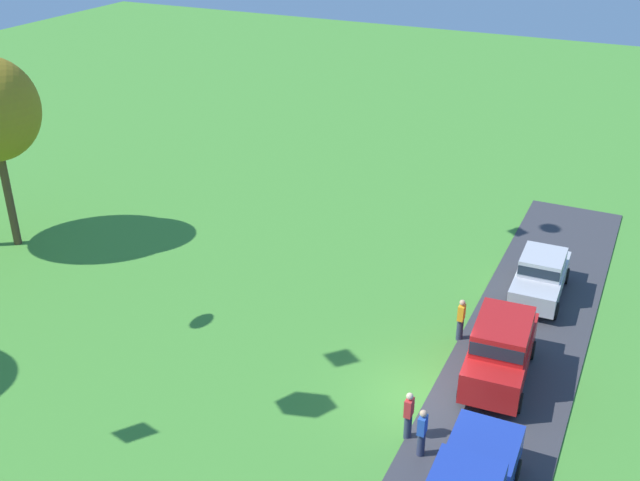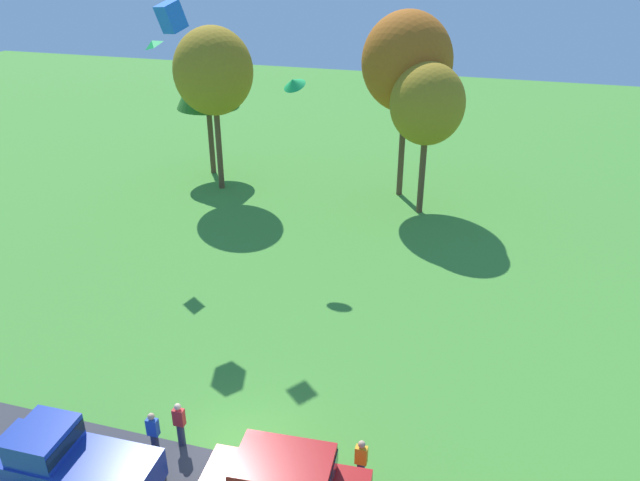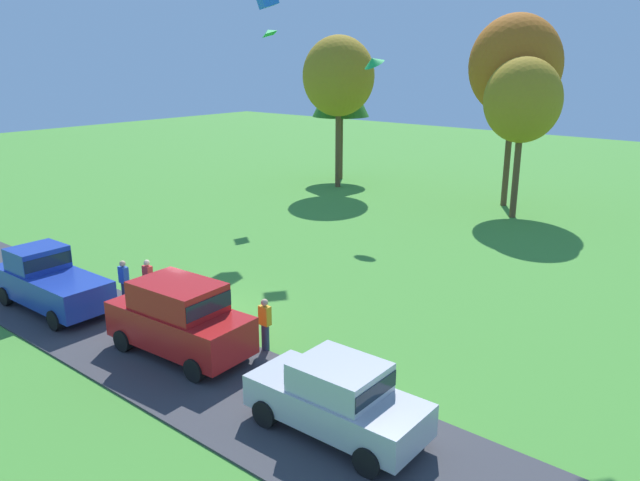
{
  "view_description": "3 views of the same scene",
  "coord_description": "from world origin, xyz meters",
  "px_view_note": "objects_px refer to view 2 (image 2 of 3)",
  "views": [
    {
      "loc": [
        -19.23,
        -5.44,
        15.82
      ],
      "look_at": [
        2.43,
        4.79,
        3.73
      ],
      "focal_mm": 42.0,
      "sensor_mm": 36.0,
      "label": 1
    },
    {
      "loc": [
        6.46,
        -13.53,
        14.92
      ],
      "look_at": [
        0.72,
        6.56,
        4.51
      ],
      "focal_mm": 35.0,
      "sensor_mm": 36.0,
      "label": 2
    },
    {
      "loc": [
        16.33,
        -12.47,
        8.67
      ],
      "look_at": [
        2.58,
        3.98,
        2.33
      ],
      "focal_mm": 35.0,
      "sensor_mm": 36.0,
      "label": 3
    }
  ],
  "objects_px": {
    "person_beside_suv": "(154,434)",
    "tree_right_of_center": "(213,72)",
    "tree_left_of_center": "(206,76)",
    "kite_box_trailing_tail": "(171,17)",
    "tree_center_back": "(407,62)",
    "person_watching_sky": "(180,424)",
    "tree_far_right": "(427,104)",
    "person_on_lawn": "(361,463)",
    "car_pickup_mid_row": "(66,462)",
    "kite_diamond_topmost": "(152,43)",
    "kite_delta_mid_center": "(294,83)"
  },
  "relations": [
    {
      "from": "person_on_lawn",
      "to": "tree_far_right",
      "type": "bearing_deg",
      "value": 93.0
    },
    {
      "from": "car_pickup_mid_row",
      "to": "tree_center_back",
      "type": "distance_m",
      "value": 27.22
    },
    {
      "from": "tree_center_back",
      "to": "kite_diamond_topmost",
      "type": "relative_size",
      "value": 10.14
    },
    {
      "from": "car_pickup_mid_row",
      "to": "person_watching_sky",
      "type": "bearing_deg",
      "value": 47.13
    },
    {
      "from": "tree_far_right",
      "to": "kite_box_trailing_tail",
      "type": "xyz_separation_m",
      "value": [
        -10.08,
        -9.08,
        5.25
      ]
    },
    {
      "from": "person_on_lawn",
      "to": "person_watching_sky",
      "type": "distance_m",
      "value": 5.88
    },
    {
      "from": "tree_right_of_center",
      "to": "kite_box_trailing_tail",
      "type": "relative_size",
      "value": 8.66
    },
    {
      "from": "person_watching_sky",
      "to": "kite_box_trailing_tail",
      "type": "distance_m",
      "value": 16.78
    },
    {
      "from": "person_watching_sky",
      "to": "kite_diamond_topmost",
      "type": "bearing_deg",
      "value": 118.8
    },
    {
      "from": "tree_right_of_center",
      "to": "kite_delta_mid_center",
      "type": "height_order",
      "value": "tree_right_of_center"
    },
    {
      "from": "person_watching_sky",
      "to": "kite_delta_mid_center",
      "type": "height_order",
      "value": "kite_delta_mid_center"
    },
    {
      "from": "tree_center_back",
      "to": "tree_far_right",
      "type": "relative_size",
      "value": 1.27
    },
    {
      "from": "person_watching_sky",
      "to": "tree_right_of_center",
      "type": "height_order",
      "value": "tree_right_of_center"
    },
    {
      "from": "person_watching_sky",
      "to": "tree_left_of_center",
      "type": "height_order",
      "value": "tree_left_of_center"
    },
    {
      "from": "tree_far_right",
      "to": "person_beside_suv",
      "type": "bearing_deg",
      "value": -104.06
    },
    {
      "from": "person_watching_sky",
      "to": "car_pickup_mid_row",
      "type": "bearing_deg",
      "value": -132.87
    },
    {
      "from": "tree_center_back",
      "to": "kite_diamond_topmost",
      "type": "height_order",
      "value": "tree_center_back"
    },
    {
      "from": "person_watching_sky",
      "to": "kite_box_trailing_tail",
      "type": "xyz_separation_m",
      "value": [
        -5.29,
        11.73,
        10.77
      ]
    },
    {
      "from": "tree_far_right",
      "to": "tree_right_of_center",
      "type": "bearing_deg",
      "value": 178.42
    },
    {
      "from": "person_watching_sky",
      "to": "kite_box_trailing_tail",
      "type": "bearing_deg",
      "value": 114.26
    },
    {
      "from": "person_on_lawn",
      "to": "car_pickup_mid_row",
      "type": "bearing_deg",
      "value": -162.83
    },
    {
      "from": "person_on_lawn",
      "to": "tree_center_back",
      "type": "relative_size",
      "value": 0.15
    },
    {
      "from": "car_pickup_mid_row",
      "to": "tree_left_of_center",
      "type": "distance_m",
      "value": 27.69
    },
    {
      "from": "person_beside_suv",
      "to": "tree_right_of_center",
      "type": "height_order",
      "value": "tree_right_of_center"
    },
    {
      "from": "person_on_lawn",
      "to": "kite_diamond_topmost",
      "type": "distance_m",
      "value": 22.17
    },
    {
      "from": "tree_center_back",
      "to": "kite_box_trailing_tail",
      "type": "distance_m",
      "value": 14.69
    },
    {
      "from": "person_watching_sky",
      "to": "person_beside_suv",
      "type": "distance_m",
      "value": 0.84
    },
    {
      "from": "tree_left_of_center",
      "to": "kite_diamond_topmost",
      "type": "bearing_deg",
      "value": -79.45
    },
    {
      "from": "person_watching_sky",
      "to": "tree_center_back",
      "type": "bearing_deg",
      "value": 82.17
    },
    {
      "from": "person_watching_sky",
      "to": "kite_diamond_topmost",
      "type": "relative_size",
      "value": 1.57
    },
    {
      "from": "tree_center_back",
      "to": "person_beside_suv",
      "type": "bearing_deg",
      "value": -98.99
    },
    {
      "from": "person_beside_suv",
      "to": "tree_far_right",
      "type": "height_order",
      "value": "tree_far_right"
    },
    {
      "from": "tree_left_of_center",
      "to": "tree_right_of_center",
      "type": "height_order",
      "value": "tree_right_of_center"
    },
    {
      "from": "tree_right_of_center",
      "to": "car_pickup_mid_row",
      "type": "bearing_deg",
      "value": -76.47
    },
    {
      "from": "person_on_lawn",
      "to": "kite_box_trailing_tail",
      "type": "relative_size",
      "value": 1.47
    },
    {
      "from": "kite_box_trailing_tail",
      "to": "kite_diamond_topmost",
      "type": "bearing_deg",
      "value": 133.45
    },
    {
      "from": "person_on_lawn",
      "to": "person_beside_suv",
      "type": "distance_m",
      "value": 6.49
    },
    {
      "from": "kite_box_trailing_tail",
      "to": "tree_right_of_center",
      "type": "bearing_deg",
      "value": 106.17
    },
    {
      "from": "person_watching_sky",
      "to": "tree_left_of_center",
      "type": "distance_m",
      "value": 26.16
    },
    {
      "from": "kite_diamond_topmost",
      "to": "tree_far_right",
      "type": "bearing_deg",
      "value": 25.56
    },
    {
      "from": "kite_box_trailing_tail",
      "to": "person_watching_sky",
      "type": "bearing_deg",
      "value": -65.74
    },
    {
      "from": "tree_far_right",
      "to": "tree_center_back",
      "type": "bearing_deg",
      "value": 123.71
    },
    {
      "from": "person_beside_suv",
      "to": "tree_right_of_center",
      "type": "distance_m",
      "value": 23.92
    },
    {
      "from": "tree_left_of_center",
      "to": "kite_box_trailing_tail",
      "type": "distance_m",
      "value": 13.67
    },
    {
      "from": "car_pickup_mid_row",
      "to": "kite_delta_mid_center",
      "type": "relative_size",
      "value": 4.59
    },
    {
      "from": "tree_center_back",
      "to": "kite_box_trailing_tail",
      "type": "bearing_deg",
      "value": -126.48
    },
    {
      "from": "kite_diamond_topmost",
      "to": "kite_box_trailing_tail",
      "type": "distance_m",
      "value": 4.36
    },
    {
      "from": "tree_far_right",
      "to": "kite_box_trailing_tail",
      "type": "height_order",
      "value": "kite_box_trailing_tail"
    },
    {
      "from": "person_beside_suv",
      "to": "tree_center_back",
      "type": "bearing_deg",
      "value": 81.01
    },
    {
      "from": "car_pickup_mid_row",
      "to": "tree_right_of_center",
      "type": "distance_m",
      "value": 25.14
    }
  ]
}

